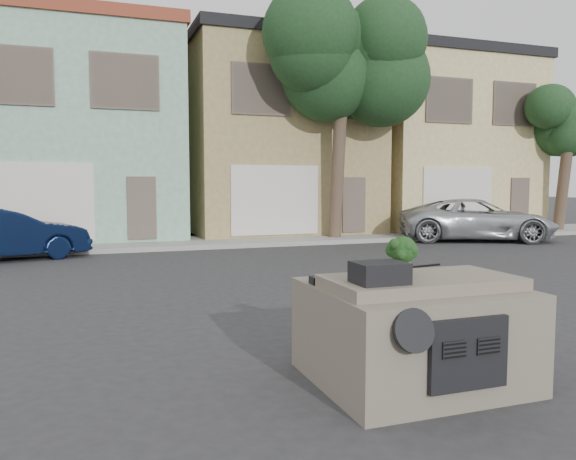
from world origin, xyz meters
TOP-DOWN VIEW (x-y plane):
  - ground_plane at (0.00, 0.00)m, footprint 120.00×120.00m
  - sidewalk at (0.00, 10.50)m, footprint 40.00×3.00m
  - townhouse_mint at (-3.50, 14.50)m, footprint 7.20×8.20m
  - townhouse_tan at (4.00, 14.50)m, footprint 7.20×8.20m
  - townhouse_beige at (11.50, 14.50)m, footprint 7.20×8.20m
  - navy_sedan at (-5.28, 8.44)m, footprint 4.44×2.63m
  - silver_pickup at (9.79, 8.46)m, footprint 5.89×4.44m
  - tree_near at (5.00, 9.80)m, footprint 4.40×4.00m
  - tree_far at (15.00, 9.80)m, footprint 3.20×3.00m
  - car_dashboard at (0.00, -3.00)m, footprint 2.00×1.80m
  - instrument_hump at (-0.58, -3.35)m, footprint 0.48×0.38m
  - wiper_arm at (0.28, -2.62)m, footprint 0.69×0.15m
  - broccoli at (-0.13, -3.01)m, footprint 0.46×0.46m

SIDE VIEW (x-z plane):
  - ground_plane at x=0.00m, z-range 0.00..0.00m
  - navy_sedan at x=-5.28m, z-range -0.69..0.69m
  - silver_pickup at x=9.79m, z-range -0.74..0.74m
  - sidewalk at x=0.00m, z-range 0.00..0.15m
  - car_dashboard at x=0.00m, z-range 0.00..1.12m
  - wiper_arm at x=0.28m, z-range 1.12..1.14m
  - instrument_hump at x=-0.58m, z-range 1.12..1.32m
  - broccoli at x=-0.13m, z-range 1.12..1.53m
  - tree_far at x=15.00m, z-range 0.00..6.00m
  - townhouse_mint at x=-3.50m, z-range 0.00..7.55m
  - townhouse_tan at x=4.00m, z-range 0.00..7.55m
  - townhouse_beige at x=11.50m, z-range 0.00..7.55m
  - tree_near at x=5.00m, z-range 0.00..8.50m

